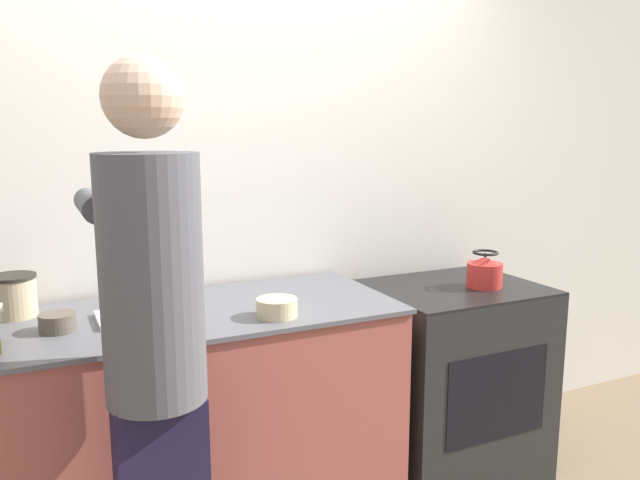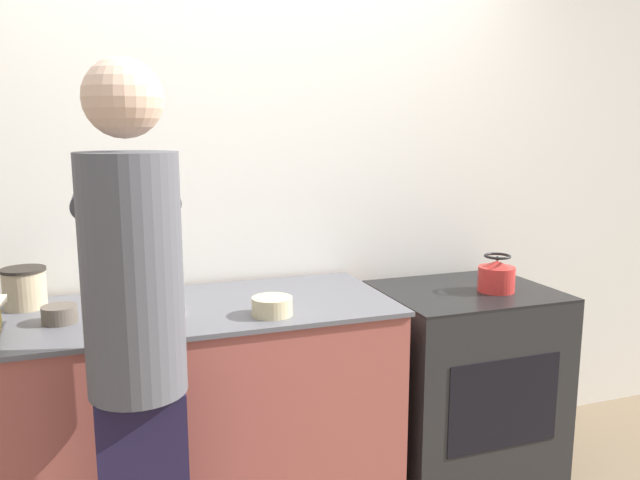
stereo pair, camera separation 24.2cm
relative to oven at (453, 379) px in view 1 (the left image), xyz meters
name	(u,v)px [view 1 (the left image)]	position (x,y,z in m)	size (l,w,h in m)	color
wall_back	(244,198)	(-0.86, 0.43, 0.85)	(8.00, 0.05, 2.60)	silver
counter	(180,428)	(-1.27, 0.03, 0.02)	(1.68, 0.70, 0.93)	#9E4C42
oven	(453,379)	(0.00, 0.00, 0.00)	(0.75, 0.62, 0.90)	black
person	(154,344)	(-1.44, -0.49, 0.55)	(0.32, 0.57, 1.80)	#1C1631
cutting_board	(141,316)	(-1.40, 0.02, 0.49)	(0.30, 0.22, 0.02)	silver
knife	(139,314)	(-1.41, 0.00, 0.50)	(0.23, 0.08, 0.01)	silver
kettle	(485,272)	(0.10, -0.07, 0.52)	(0.16, 0.16, 0.16)	red
bowl_prep	(277,308)	(-0.95, -0.18, 0.51)	(0.15, 0.15, 0.07)	#C6B789
bowl_mixing	(58,322)	(-1.68, -0.01, 0.51)	(0.12, 0.12, 0.06)	brown
canister_jar	(14,296)	(-1.81, 0.23, 0.56)	(0.16, 0.16, 0.16)	tan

